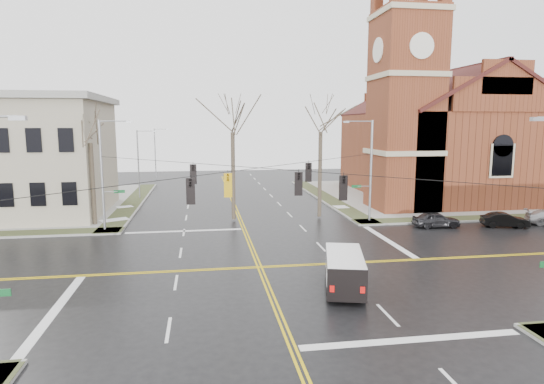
{
  "coord_description": "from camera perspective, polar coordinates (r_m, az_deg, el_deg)",
  "views": [
    {
      "loc": [
        -3.4,
        -27.02,
        8.82
      ],
      "look_at": [
        1.71,
        6.0,
        3.8
      ],
      "focal_mm": 30.0,
      "sensor_mm": 36.0,
      "label": 1
    }
  ],
  "objects": [
    {
      "name": "civic_building_a",
      "position": [
        50.68,
        -30.37,
        3.61
      ],
      "size": [
        18.0,
        14.0,
        11.0
      ],
      "primitive_type": "cube",
      "color": "tan",
      "rests_on": "ground"
    },
    {
      "name": "sidewalks",
      "position": [
        28.6,
        -1.57,
        -9.26
      ],
      "size": [
        80.0,
        80.0,
        0.17
      ],
      "color": "gray",
      "rests_on": "ground"
    },
    {
      "name": "parked_car_b",
      "position": [
        44.02,
        27.17,
        -3.15
      ],
      "size": [
        4.01,
        2.37,
        1.25
      ],
      "primitive_type": "imported",
      "rotation": [
        0.0,
        0.0,
        1.28
      ],
      "color": "black",
      "rests_on": "ground"
    },
    {
      "name": "cargo_van",
      "position": [
        25.15,
        9.05,
        -9.37
      ],
      "size": [
        3.15,
        5.34,
        1.91
      ],
      "rotation": [
        0.0,
        0.0,
        -0.25
      ],
      "color": "white",
      "rests_on": "ground"
    },
    {
      "name": "streetlight_north_a",
      "position": [
        55.67,
        -16.29,
        3.71
      ],
      "size": [
        2.3,
        0.2,
        8.0
      ],
      "color": "gray",
      "rests_on": "ground"
    },
    {
      "name": "parked_car_a",
      "position": [
        41.61,
        19.9,
        -3.27
      ],
      "size": [
        4.07,
        1.94,
        1.34
      ],
      "primitive_type": "imported",
      "rotation": [
        0.0,
        0.0,
        1.48
      ],
      "color": "black",
      "rests_on": "ground"
    },
    {
      "name": "road_markings",
      "position": [
        28.62,
        -1.57,
        -9.4
      ],
      "size": [
        100.0,
        100.0,
        0.01
      ],
      "color": "gold",
      "rests_on": "ground"
    },
    {
      "name": "ground",
      "position": [
        28.63,
        -1.57,
        -9.41
      ],
      "size": [
        120.0,
        120.0,
        0.0
      ],
      "primitive_type": "plane",
      "color": "black",
      "rests_on": "ground"
    },
    {
      "name": "tree_nw_near",
      "position": [
        41.11,
        -4.97,
        8.22
      ],
      "size": [
        4.0,
        4.0,
        11.91
      ],
      "color": "#3D3227",
      "rests_on": "ground"
    },
    {
      "name": "traffic_signals",
      "position": [
        26.78,
        -1.43,
        1.31
      ],
      "size": [
        8.21,
        8.26,
        1.3
      ],
      "color": "black",
      "rests_on": "ground"
    },
    {
      "name": "tree_ne",
      "position": [
        42.46,
        6.13,
        8.27
      ],
      "size": [
        4.0,
        4.0,
        11.96
      ],
      "color": "#3D3227",
      "rests_on": "ground"
    },
    {
      "name": "signal_pole_nw",
      "position": [
        39.52,
        -20.33,
        2.39
      ],
      "size": [
        2.75,
        0.22,
        9.0
      ],
      "color": "gray",
      "rests_on": "ground"
    },
    {
      "name": "church",
      "position": [
        58.97,
        19.92,
        7.66
      ],
      "size": [
        24.28,
        27.48,
        27.5
      ],
      "color": "brown",
      "rests_on": "ground"
    },
    {
      "name": "tree_nw_far",
      "position": [
        41.91,
        -21.86,
        6.36
      ],
      "size": [
        4.0,
        4.0,
        10.59
      ],
      "color": "#3D3227",
      "rests_on": "ground"
    },
    {
      "name": "streetlight_north_b",
      "position": [
        75.5,
        -14.35,
        4.97
      ],
      "size": [
        2.3,
        0.2,
        8.0
      ],
      "color": "gray",
      "rests_on": "ground"
    },
    {
      "name": "signal_pole_ne",
      "position": [
        41.42,
        12.08,
        2.99
      ],
      "size": [
        2.75,
        0.22,
        9.0
      ],
      "color": "gray",
      "rests_on": "ground"
    },
    {
      "name": "span_wires",
      "position": [
        27.36,
        -1.62,
        3.04
      ],
      "size": [
        23.02,
        23.02,
        0.03
      ],
      "color": "black",
      "rests_on": "ground"
    }
  ]
}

